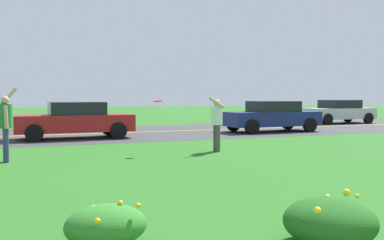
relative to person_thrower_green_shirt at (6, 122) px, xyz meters
name	(u,v)px	position (x,y,z in m)	size (l,w,h in m)	color
ground_plane	(90,167)	(1.84, -1.59, -1.02)	(120.00, 120.00, 0.00)	#26601E
highway_strip	(54,135)	(1.84, 7.78, -1.01)	(120.00, 8.83, 0.01)	#38383A
highway_center_stripe	(54,135)	(1.84, 7.78, -1.01)	(120.00, 0.16, 0.00)	yellow
daylily_clump_mid_center	(330,221)	(3.44, -8.18, -0.75)	(1.05, 1.02, 0.60)	#1E5619
daylily_clump_mid_left	(106,225)	(1.11, -7.25, -0.78)	(0.92, 0.81, 0.52)	#2D7526
person_thrower_green_shirt	(6,122)	(0.00, 0.00, 0.00)	(0.47, 0.49, 1.91)	#287038
person_catcher_white_shirt	(217,120)	(5.89, -0.04, -0.07)	(0.52, 0.49, 1.66)	silver
frisbee_red	(158,101)	(4.08, 0.09, 0.52)	(0.25, 0.25, 0.09)	red
car_silver_leftmost	(339,111)	(18.92, 9.76, -0.28)	(4.50, 2.00, 1.45)	#B7BABF
car_navy_center_left	(272,116)	(11.55, 5.79, -0.28)	(4.50, 2.00, 1.45)	navy
car_red_center_right	(75,120)	(2.46, 5.79, -0.28)	(4.50, 2.00, 1.45)	maroon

